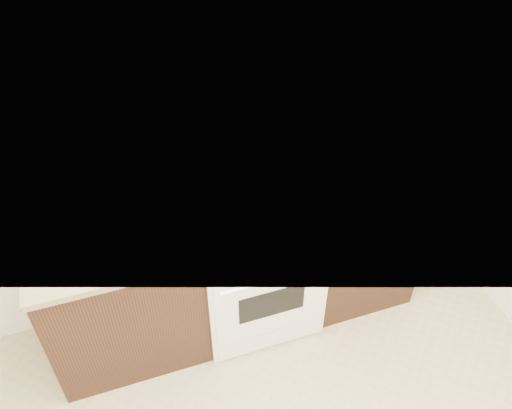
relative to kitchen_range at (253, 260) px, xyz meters
name	(u,v)px	position (x,y,z in m)	size (l,w,h in m)	color
room_shell	(300,340)	(-0.35, -1.42, 1.21)	(4.10, 3.60, 2.75)	white
counter_left	(124,295)	(-0.83, 0.01, -0.03)	(0.93, 0.67, 0.92)	black
counter_right	(353,237)	(0.73, 0.01, -0.03)	(0.73, 0.67, 0.92)	black
kitchen_range	(253,260)	(0.00, 0.00, 0.00)	(0.78, 0.73, 1.22)	white
mixing_bowl	(290,175)	(0.27, 0.10, 0.55)	(0.48, 0.48, 0.24)	silver
roasting_pan	(234,217)	(-0.15, -0.11, 0.50)	(0.36, 0.27, 0.11)	black
baking_sheet	(197,186)	(-0.27, 0.27, 0.47)	(0.44, 0.31, 0.06)	black
wooden_spoon	(239,235)	(-0.16, -0.22, 0.46)	(0.07, 0.27, 0.04)	tan
blue_ladle	(322,214)	(0.34, -0.22, 0.48)	(0.21, 0.19, 0.09)	#86BCC8
spice_jars	(83,220)	(-0.95, 0.16, 0.49)	(0.40, 0.15, 0.13)	#BFB28C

